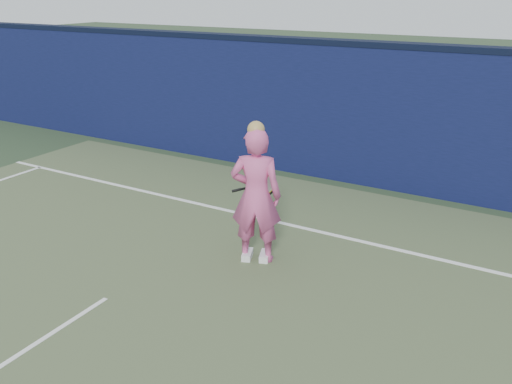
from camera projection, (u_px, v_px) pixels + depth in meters
The scene contains 6 objects.
ground at pixel (36, 344), 5.64m from camera, with size 80.00×80.00×0.00m, color #2E3F27.
backstop_wall at pixel (306, 110), 10.45m from camera, with size 24.00×0.40×2.50m, color #0C1235.
wall_cap at pixel (308, 41), 9.99m from camera, with size 24.00×0.42×0.10m, color black.
player at pixel (256, 196), 7.07m from camera, with size 0.78×0.65×1.92m.
racket at pixel (262, 185), 7.49m from camera, with size 0.60×0.32×0.34m.
court_lines at pixel (9, 361), 5.37m from camera, with size 11.00×12.04×0.01m.
Camera 1 is at (4.34, -2.93, 3.49)m, focal length 38.00 mm.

